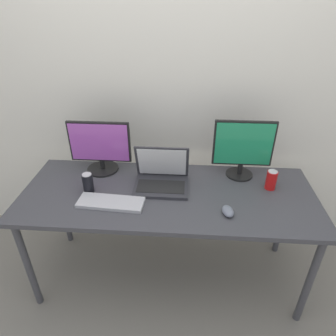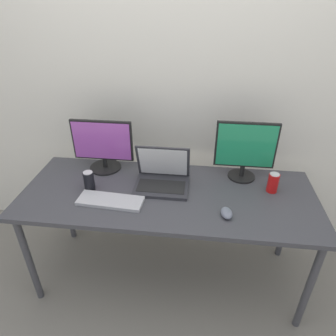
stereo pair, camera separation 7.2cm
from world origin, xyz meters
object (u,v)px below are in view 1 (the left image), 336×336
object	(u,v)px
laptop_silver	(161,177)
keyboard_main	(111,202)
work_desk	(168,201)
monitor_center	(243,148)
soda_can_near_keyboard	(88,183)
monitor_left	(100,147)
soda_can_by_laptop	(271,180)
mouse_by_keyboard	(228,211)

from	to	relation	value
laptop_silver	keyboard_main	distance (m)	0.36
work_desk	monitor_center	distance (m)	0.59
laptop_silver	work_desk	bearing A→B (deg)	-60.79
work_desk	soda_can_near_keyboard	world-z (taller)	soda_can_near_keyboard
monitor_left	soda_can_by_laptop	distance (m)	1.13
monitor_center	work_desk	bearing A→B (deg)	-152.88
work_desk	keyboard_main	bearing A→B (deg)	-157.68
monitor_center	mouse_by_keyboard	xyz separation A→B (m)	(-0.12, -0.42, -0.19)
keyboard_main	soda_can_near_keyboard	size ratio (longest dim) A/B	3.08
monitor_center	soda_can_by_laptop	bearing A→B (deg)	-39.66
laptop_silver	keyboard_main	xyz separation A→B (m)	(-0.28, -0.22, -0.05)
work_desk	soda_can_near_keyboard	size ratio (longest dim) A/B	14.49
soda_can_near_keyboard	monitor_center	bearing A→B (deg)	15.05
monitor_center	soda_can_by_laptop	size ratio (longest dim) A/B	3.12
laptop_silver	soda_can_by_laptop	bearing A→B (deg)	0.90
mouse_by_keyboard	laptop_silver	bearing A→B (deg)	137.64
laptop_silver	keyboard_main	size ratio (longest dim) A/B	0.87
work_desk	keyboard_main	size ratio (longest dim) A/B	4.70
monitor_left	soda_can_near_keyboard	distance (m)	0.29
work_desk	mouse_by_keyboard	size ratio (longest dim) A/B	18.13
soda_can_near_keyboard	monitor_left	bearing A→B (deg)	85.90
mouse_by_keyboard	soda_can_near_keyboard	distance (m)	0.86
monitor_left	mouse_by_keyboard	size ratio (longest dim) A/B	4.11
keyboard_main	soda_can_by_laptop	world-z (taller)	soda_can_by_laptop
monitor_center	keyboard_main	size ratio (longest dim) A/B	1.01
work_desk	soda_can_by_laptop	xyz separation A→B (m)	(0.64, 0.10, 0.12)
work_desk	mouse_by_keyboard	distance (m)	0.40
keyboard_main	soda_can_near_keyboard	world-z (taller)	soda_can_near_keyboard
work_desk	laptop_silver	distance (m)	0.16
keyboard_main	soda_can_near_keyboard	distance (m)	0.21
keyboard_main	work_desk	bearing A→B (deg)	25.99
work_desk	laptop_silver	size ratio (longest dim) A/B	5.38
monitor_center	laptop_silver	xyz separation A→B (m)	(-0.52, -0.15, -0.15)
monitor_left	keyboard_main	distance (m)	0.44
keyboard_main	soda_can_near_keyboard	bearing A→B (deg)	148.61
keyboard_main	soda_can_by_laptop	bearing A→B (deg)	17.09
soda_can_near_keyboard	soda_can_by_laptop	distance (m)	1.14
work_desk	soda_can_near_keyboard	bearing A→B (deg)	-177.82
work_desk	monitor_left	xyz separation A→B (m)	(-0.47, 0.24, 0.24)
mouse_by_keyboard	soda_can_near_keyboard	size ratio (longest dim) A/B	0.80
mouse_by_keyboard	soda_can_near_keyboard	world-z (taller)	soda_can_near_keyboard
monitor_left	monitor_center	world-z (taller)	monitor_center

